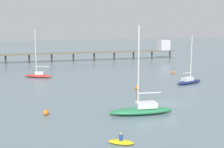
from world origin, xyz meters
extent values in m
plane|color=slate|center=(0.00, 0.00, 0.00)|extent=(400.00, 400.00, 0.00)
cube|color=brown|center=(0.00, 59.08, 2.72)|extent=(78.47, 13.54, 0.30)
cylinder|color=#38332D|center=(-17.29, 61.40, 1.28)|extent=(0.50, 0.50, 2.57)
cylinder|color=#38332D|center=(-10.37, 60.47, 1.28)|extent=(0.50, 0.50, 2.57)
cylinder|color=#38332D|center=(-3.46, 59.54, 1.28)|extent=(0.50, 0.50, 2.57)
cylinder|color=#38332D|center=(3.46, 58.62, 1.28)|extent=(0.50, 0.50, 2.57)
cylinder|color=#38332D|center=(10.37, 57.69, 1.28)|extent=(0.50, 0.50, 2.57)
cylinder|color=#38332D|center=(17.29, 56.76, 1.28)|extent=(0.50, 0.50, 2.57)
cylinder|color=#38332D|center=(24.21, 55.84, 1.28)|extent=(0.50, 0.50, 2.57)
cylinder|color=#38332D|center=(31.12, 54.91, 1.28)|extent=(0.50, 0.50, 2.57)
cylinder|color=#38332D|center=(38.04, 53.98, 1.28)|extent=(0.50, 0.50, 2.57)
cube|color=silver|center=(35.56, 54.31, 4.67)|extent=(3.93, 3.93, 3.61)
ellipsoid|color=red|center=(-13.29, 31.68, 0.35)|extent=(6.31, 5.44, 0.69)
cube|color=silver|center=(-12.86, 31.35, 1.01)|extent=(2.31, 2.15, 0.63)
cylinder|color=silver|center=(-13.56, 31.89, 5.70)|extent=(0.20, 0.20, 10.01)
cylinder|color=silver|center=(-12.27, 30.88, 2.49)|extent=(2.67, 2.15, 0.16)
ellipsoid|color=navy|center=(13.11, 11.83, 0.29)|extent=(7.29, 3.58, 0.59)
cube|color=silver|center=(12.57, 11.70, 0.93)|extent=(2.67, 1.90, 0.69)
cylinder|color=silver|center=(13.45, 11.91, 5.08)|extent=(0.20, 0.20, 8.98)
cylinder|color=silver|center=(12.25, 11.62, 2.20)|extent=(2.45, 0.75, 0.16)
ellipsoid|color=#287F4C|center=(-6.60, -2.99, 0.44)|extent=(8.94, 4.26, 0.88)
cube|color=silver|center=(-5.93, -3.15, 1.23)|extent=(3.02, 2.22, 0.71)
cylinder|color=silver|center=(-7.02, -2.90, 6.23)|extent=(0.22, 0.22, 10.72)
cylinder|color=silver|center=(-5.50, -3.25, 2.81)|extent=(3.07, 0.89, 0.18)
ellipsoid|color=yellow|center=(-13.50, -11.03, 0.17)|extent=(2.75, 2.54, 0.35)
cylinder|color=navy|center=(-13.50, -11.03, 0.62)|extent=(0.51, 0.51, 0.55)
sphere|color=tan|center=(-13.50, -11.03, 1.02)|extent=(0.24, 0.24, 0.24)
sphere|color=orange|center=(17.55, 23.42, 0.32)|extent=(0.64, 0.64, 0.64)
sphere|color=orange|center=(-18.15, 1.69, 0.37)|extent=(0.75, 0.75, 0.75)
sphere|color=orange|center=(0.46, 10.51, 0.43)|extent=(0.87, 0.87, 0.87)
camera|label=1|loc=(-26.21, -36.72, 11.53)|focal=48.92mm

